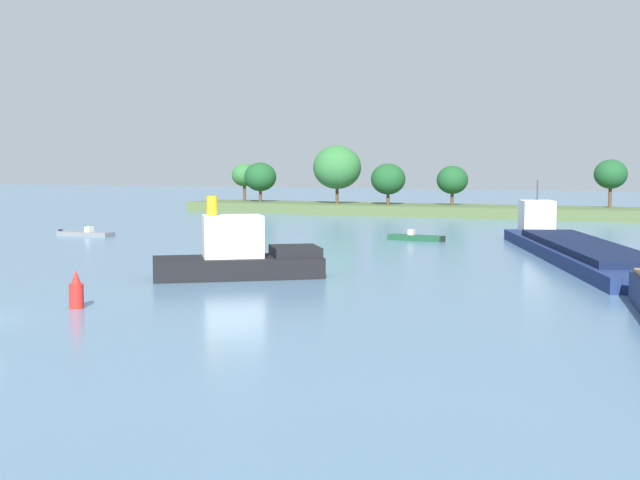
{
  "coord_description": "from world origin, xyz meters",
  "views": [
    {
      "loc": [
        29.02,
        -28.5,
        7.05
      ],
      "look_at": [
        4.11,
        31.35,
        1.2
      ],
      "focal_mm": 47.59,
      "sensor_mm": 36.0,
      "label": 1
    }
  ],
  "objects_px": {
    "fishing_skiff": "(86,234)",
    "tugboat": "(241,257)",
    "cargo_barge": "(574,247)",
    "channel_buoy_red": "(76,292)",
    "small_motorboat": "(416,238)"
  },
  "relations": [
    {
      "from": "tugboat",
      "to": "cargo_barge",
      "type": "relative_size",
      "value": 0.32
    },
    {
      "from": "cargo_barge",
      "to": "channel_buoy_red",
      "type": "bearing_deg",
      "value": -121.95
    },
    {
      "from": "small_motorboat",
      "to": "tugboat",
      "type": "bearing_deg",
      "value": -96.02
    },
    {
      "from": "channel_buoy_red",
      "to": "tugboat",
      "type": "bearing_deg",
      "value": 81.09
    },
    {
      "from": "tugboat",
      "to": "cargo_barge",
      "type": "height_order",
      "value": "cargo_barge"
    },
    {
      "from": "fishing_skiff",
      "to": "channel_buoy_red",
      "type": "height_order",
      "value": "channel_buoy_red"
    },
    {
      "from": "fishing_skiff",
      "to": "channel_buoy_red",
      "type": "relative_size",
      "value": 3.14
    },
    {
      "from": "small_motorboat",
      "to": "cargo_barge",
      "type": "height_order",
      "value": "cargo_barge"
    },
    {
      "from": "tugboat",
      "to": "small_motorboat",
      "type": "bearing_deg",
      "value": 83.98
    },
    {
      "from": "fishing_skiff",
      "to": "channel_buoy_red",
      "type": "distance_m",
      "value": 43.07
    },
    {
      "from": "small_motorboat",
      "to": "channel_buoy_red",
      "type": "xyz_separation_m",
      "value": [
        -5.07,
        -41.64,
        0.53
      ]
    },
    {
      "from": "fishing_skiff",
      "to": "tugboat",
      "type": "bearing_deg",
      "value": -36.63
    },
    {
      "from": "fishing_skiff",
      "to": "cargo_barge",
      "type": "height_order",
      "value": "cargo_barge"
    },
    {
      "from": "tugboat",
      "to": "fishing_skiff",
      "type": "bearing_deg",
      "value": 143.37
    },
    {
      "from": "cargo_barge",
      "to": "fishing_skiff",
      "type": "bearing_deg",
      "value": 177.55
    }
  ]
}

